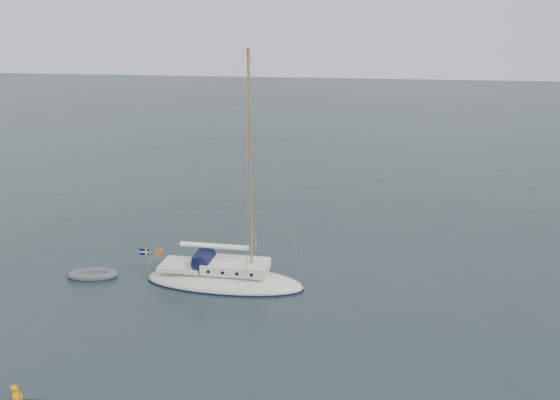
# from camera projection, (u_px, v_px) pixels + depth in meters

# --- Properties ---
(ground) EXTENTS (300.00, 300.00, 0.00)m
(ground) POSITION_uv_depth(u_px,v_px,m) (276.00, 293.00, 29.99)
(ground) COLOR black
(ground) RESTS_ON ground
(sailboat) EXTENTS (9.56, 2.86, 13.61)m
(sailboat) POSITION_uv_depth(u_px,v_px,m) (224.00, 268.00, 30.65)
(sailboat) COLOR beige
(sailboat) RESTS_ON ground
(dinghy) EXTENTS (2.97, 1.34, 0.43)m
(dinghy) POSITION_uv_depth(u_px,v_px,m) (92.00, 274.00, 31.80)
(dinghy) COLOR #55565B
(dinghy) RESTS_ON ground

